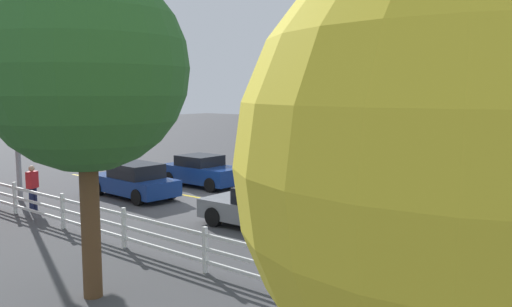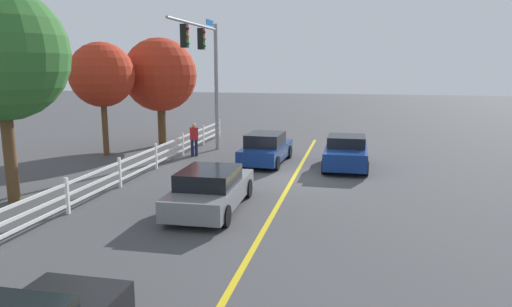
{
  "view_description": "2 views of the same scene",
  "coord_description": "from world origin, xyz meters",
  "views": [
    {
      "loc": [
        -15.06,
        14.87,
        4.41
      ],
      "look_at": [
        -2.9,
        0.23,
        2.13
      ],
      "focal_mm": 36.58,
      "sensor_mm": 36.0,
      "label": 1
    },
    {
      "loc": [
        -18.34,
        -2.35,
        4.48
      ],
      "look_at": [
        -2.98,
        0.96,
        1.5
      ],
      "focal_mm": 32.23,
      "sensor_mm": 36.0,
      "label": 2
    }
  ],
  "objects": [
    {
      "name": "lane_center_stripe",
      "position": [
        -4.0,
        0.0,
        0.0
      ],
      "size": [
        28.0,
        0.16,
        0.01
      ],
      "primitive_type": "cube",
      "color": "gold",
      "rests_on": "ground_plane"
    },
    {
      "name": "car_2",
      "position": [
        -4.89,
        2.02,
        0.66
      ],
      "size": [
        4.55,
        2.01,
        1.35
      ],
      "rotation": [
        0.0,
        0.0,
        0.02
      ],
      "color": "slate",
      "rests_on": "ground_plane"
    },
    {
      "name": "ground_plane",
      "position": [
        0.0,
        0.0,
        0.0
      ],
      "size": [
        120.0,
        120.0,
        0.0
      ],
      "primitive_type": "plane",
      "color": "#444447"
    },
    {
      "name": "car_3",
      "position": [
        2.25,
        -2.03,
        0.7
      ],
      "size": [
        3.99,
        1.93,
        1.44
      ],
      "rotation": [
        0.0,
        0.0,
        3.14
      ],
      "color": "navy",
      "rests_on": "ground_plane"
    },
    {
      "name": "tree_1",
      "position": [
        -5.44,
        8.8,
        4.86
      ],
      "size": [
        4.31,
        4.31,
        7.04
      ],
      "color": "brown",
      "rests_on": "ground_plane"
    },
    {
      "name": "pedestrian",
      "position": [
        3.43,
        5.56,
        0.93
      ],
      "size": [
        0.4,
        0.47,
        1.69
      ],
      "rotation": [
        0.0,
        0.0,
        0.43
      ],
      "color": "#191E3F",
      "rests_on": "ground_plane"
    },
    {
      "name": "white_rail_fence",
      "position": [
        -3.0,
        6.2,
        0.6
      ],
      "size": [
        26.1,
        0.1,
        1.15
      ],
      "color": "white",
      "rests_on": "ground_plane"
    },
    {
      "name": "signal_assembly",
      "position": [
        3.81,
        4.99,
        4.77
      ],
      "size": [
        6.55,
        0.38,
        6.81
      ],
      "color": "gray",
      "rests_on": "ground_plane"
    },
    {
      "name": "car_0",
      "position": [
        2.5,
        1.66,
        0.69
      ],
      "size": [
        4.33,
        2.0,
        1.45
      ],
      "rotation": [
        0.0,
        0.0,
        -0.05
      ],
      "color": "navy",
      "rests_on": "ground_plane"
    },
    {
      "name": "tree_2",
      "position": [
        -14.0,
        11.34,
        3.88
      ],
      "size": [
        3.19,
        3.19,
        5.53
      ],
      "color": "brown",
      "rests_on": "ground_plane"
    }
  ]
}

